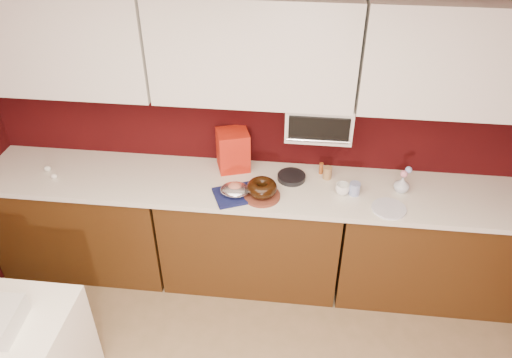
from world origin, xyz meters
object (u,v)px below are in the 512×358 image
object	(u,v)px
pandoro_box	(233,150)
flower_vase	(402,183)
coffee_mug	(343,188)
blue_jar	(355,189)
foil_ham_nest	(235,190)
bundt_cake	(262,188)
toaster_oven	(319,118)

from	to	relation	value
pandoro_box	flower_vase	bearing A→B (deg)	-26.39
coffee_mug	blue_jar	world-z (taller)	coffee_mug
foil_ham_nest	coffee_mug	xyz separation A→B (m)	(0.74, 0.12, -0.01)
pandoro_box	foil_ham_nest	bearing A→B (deg)	-98.41
bundt_cake	pandoro_box	size ratio (longest dim) A/B	0.68
bundt_cake	foil_ham_nest	xyz separation A→B (m)	(-0.19, -0.01, -0.02)
bundt_cake	blue_jar	xyz separation A→B (m)	(0.64, 0.11, -0.03)
pandoro_box	blue_jar	world-z (taller)	pandoro_box
toaster_oven	coffee_mug	bearing A→B (deg)	-46.09
bundt_cake	coffee_mug	bearing A→B (deg)	10.65
toaster_oven	flower_vase	bearing A→B (deg)	-11.68
coffee_mug	blue_jar	xyz separation A→B (m)	(0.08, 0.01, -0.00)
foil_ham_nest	pandoro_box	world-z (taller)	pandoro_box
toaster_oven	bundt_cake	bearing A→B (deg)	-139.40
foil_ham_nest	pandoro_box	size ratio (longest dim) A/B	0.67
pandoro_box	blue_jar	size ratio (longest dim) A/B	3.37
coffee_mug	blue_jar	size ratio (longest dim) A/B	1.06
toaster_oven	coffee_mug	xyz separation A→B (m)	(0.20, -0.20, -0.43)
toaster_oven	flower_vase	size ratio (longest dim) A/B	3.43
flower_vase	foil_ham_nest	bearing A→B (deg)	-170.45
foil_ham_nest	flower_vase	distance (m)	1.17
bundt_cake	flower_vase	distance (m)	0.98
toaster_oven	coffee_mug	distance (m)	0.51
bundt_cake	blue_jar	size ratio (longest dim) A/B	2.29
coffee_mug	flower_vase	xyz separation A→B (m)	(0.41, 0.08, 0.02)
bundt_cake	pandoro_box	xyz separation A→B (m)	(-0.25, 0.34, 0.07)
blue_jar	bundt_cake	bearing A→B (deg)	-170.24
blue_jar	flower_vase	size ratio (longest dim) A/B	0.69
foil_ham_nest	pandoro_box	distance (m)	0.38
foil_ham_nest	flower_vase	bearing A→B (deg)	9.55
bundt_cake	toaster_oven	bearing A→B (deg)	40.60
foil_ham_nest	blue_jar	distance (m)	0.83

